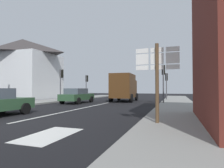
# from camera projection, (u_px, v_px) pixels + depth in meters

# --- Properties ---
(ground_plane) EXTENTS (80.00, 80.00, 0.00)m
(ground_plane) POSITION_uv_depth(u_px,v_px,m) (101.00, 104.00, 17.14)
(ground_plane) COLOR black
(sidewalk_right) EXTENTS (2.98, 44.00, 0.14)m
(sidewalk_right) POSITION_uv_depth(u_px,v_px,m) (177.00, 108.00, 13.09)
(sidewalk_right) COLOR gray
(sidewalk_right) RESTS_ON ground
(sidewalk_left) EXTENTS (2.98, 44.00, 0.14)m
(sidewalk_left) POSITION_uv_depth(u_px,v_px,m) (26.00, 103.00, 17.40)
(sidewalk_left) COLOR gray
(sidewalk_left) RESTS_ON ground
(lane_centre_stripe) EXTENTS (0.16, 12.00, 0.01)m
(lane_centre_stripe) POSITION_uv_depth(u_px,v_px,m) (79.00, 109.00, 13.35)
(lane_centre_stripe) COLOR silver
(lane_centre_stripe) RESTS_ON ground
(lane_turn_arrow) EXTENTS (1.20, 2.20, 0.01)m
(lane_turn_arrow) POSITION_uv_depth(u_px,v_px,m) (50.00, 135.00, 5.82)
(lane_turn_arrow) COLOR silver
(lane_turn_arrow) RESTS_ON ground
(clapboard_house_left) EXTENTS (9.27, 7.46, 8.07)m
(clapboard_house_left) POSITION_uv_depth(u_px,v_px,m) (22.00, 69.00, 24.92)
(clapboard_house_left) COLOR silver
(clapboard_house_left) RESTS_ON ground
(sedan_far) EXTENTS (2.00, 4.22, 1.47)m
(sedan_far) POSITION_uv_depth(u_px,v_px,m) (77.00, 95.00, 18.69)
(sedan_far) COLOR #2D5133
(sedan_far) RESTS_ON ground
(delivery_truck) EXTENTS (2.65, 5.08, 3.05)m
(delivery_truck) POSITION_uv_depth(u_px,v_px,m) (124.00, 87.00, 21.22)
(delivery_truck) COLOR #4C2D14
(delivery_truck) RESTS_ON ground
(route_sign_post) EXTENTS (1.66, 0.14, 3.20)m
(route_sign_post) POSITION_uv_depth(u_px,v_px,m) (157.00, 74.00, 7.25)
(route_sign_post) COLOR brown
(route_sign_post) RESTS_ON ground
(traffic_light_near_right) EXTENTS (0.30, 0.49, 3.66)m
(traffic_light_near_right) POSITION_uv_depth(u_px,v_px,m) (163.00, 75.00, 17.44)
(traffic_light_near_right) COLOR #47474C
(traffic_light_near_right) RESTS_ON ground
(traffic_light_near_left) EXTENTS (0.30, 0.49, 3.55)m
(traffic_light_near_left) POSITION_uv_depth(u_px,v_px,m) (61.00, 78.00, 20.67)
(traffic_light_near_left) COLOR #47474C
(traffic_light_near_left) RESTS_ON ground
(traffic_light_far_right) EXTENTS (0.30, 0.49, 3.34)m
(traffic_light_far_right) POSITION_uv_depth(u_px,v_px,m) (166.00, 80.00, 23.04)
(traffic_light_far_right) COLOR #47474C
(traffic_light_far_right) RESTS_ON ground
(traffic_light_far_left) EXTENTS (0.30, 0.49, 3.33)m
(traffic_light_far_left) POSITION_uv_depth(u_px,v_px,m) (87.00, 81.00, 26.54)
(traffic_light_far_left) COLOR #47474C
(traffic_light_far_left) RESTS_ON ground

